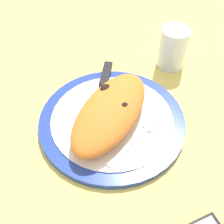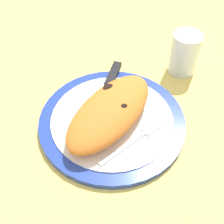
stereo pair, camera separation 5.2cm
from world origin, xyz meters
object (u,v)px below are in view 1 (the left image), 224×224
plate (112,121)px  knife (103,85)px  fork (139,136)px  calzone (110,111)px  water_glass (171,50)px

plate → knife: 10.26cm
fork → calzone: bearing=90.6°
knife → water_glass: size_ratio=2.01×
calzone → fork: 7.92cm
knife → calzone: bearing=-134.4°
plate → knife: knife is taller
fork → knife: (7.23, 14.98, 0.28)cm
plate → water_glass: bearing=0.8°
plate → fork: bearing=-94.0°
calzone → knife: bearing=45.6°
knife → water_glass: (18.59, -7.29, 2.33)cm
plate → knife: bearing=48.7°
fork → knife: 16.63cm
plate → knife: (6.71, 7.64, 1.36)cm
calzone → water_glass: 25.89cm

